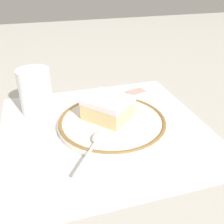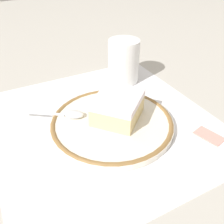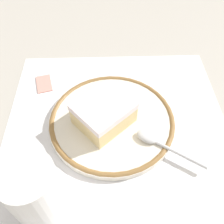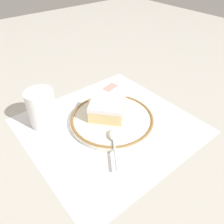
# 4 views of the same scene
# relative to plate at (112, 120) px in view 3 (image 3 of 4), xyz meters

# --- Properties ---
(ground_plane) EXTENTS (2.40, 2.40, 0.00)m
(ground_plane) POSITION_rel_plate_xyz_m (0.02, 0.01, -0.01)
(ground_plane) COLOR #B7B2A8
(placemat) EXTENTS (0.42, 0.40, 0.00)m
(placemat) POSITION_rel_plate_xyz_m (0.02, 0.01, -0.01)
(placemat) COLOR white
(placemat) RESTS_ON ground_plane
(plate) EXTENTS (0.23, 0.23, 0.01)m
(plate) POSITION_rel_plate_xyz_m (0.00, 0.00, 0.00)
(plate) COLOR silver
(plate) RESTS_ON placemat
(cake_slice) EXTENTS (0.12, 0.12, 0.05)m
(cake_slice) POSITION_rel_plate_xyz_m (0.00, -0.01, 0.03)
(cake_slice) COLOR beige
(cake_slice) RESTS_ON plate
(spoon) EXTENTS (0.08, 0.11, 0.01)m
(spoon) POSITION_rel_plate_xyz_m (0.05, 0.07, 0.01)
(spoon) COLOR silver
(spoon) RESTS_ON plate
(cup) EXTENTS (0.07, 0.07, 0.10)m
(cup) POSITION_rel_plate_xyz_m (0.15, -0.11, 0.04)
(cup) COLOR white
(cup) RESTS_ON placemat
(napkin) EXTENTS (0.13, 0.14, 0.00)m
(napkin) POSITION_rel_plate_xyz_m (0.15, 0.12, -0.01)
(napkin) COLOR white
(napkin) RESTS_ON placemat
(sugar_packet) EXTENTS (0.06, 0.04, 0.01)m
(sugar_packet) POSITION_rel_plate_xyz_m (-0.11, -0.14, -0.00)
(sugar_packet) COLOR #E5998C
(sugar_packet) RESTS_ON placemat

